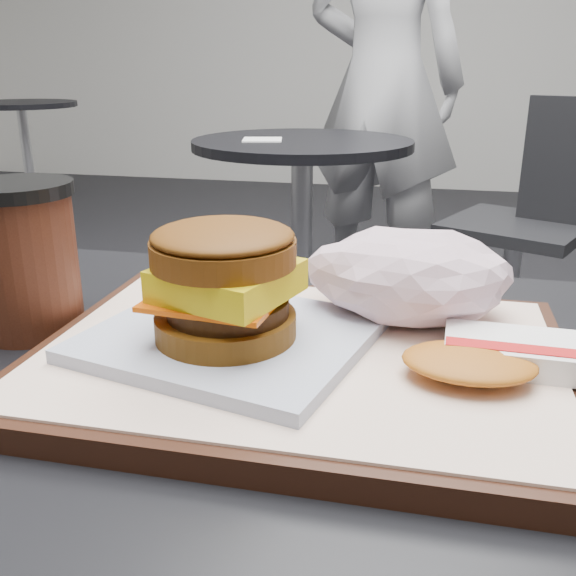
{
  "coord_description": "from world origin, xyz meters",
  "views": [
    {
      "loc": [
        0.05,
        -0.37,
        0.99
      ],
      "look_at": [
        -0.04,
        0.04,
        0.83
      ],
      "focal_mm": 40.0,
      "sensor_mm": 36.0,
      "label": 1
    }
  ],
  "objects_px": {
    "serving_tray": "(300,360)",
    "neighbor_table": "(302,202)",
    "hash_brown": "(493,356)",
    "crumpled_wrapper": "(409,275)",
    "coffee_cup": "(24,256)",
    "breakfast_sandwich": "(227,296)",
    "neighbor_chair": "(540,214)",
    "patron": "(383,82)"
  },
  "relations": [
    {
      "from": "neighbor_table",
      "to": "patron",
      "type": "height_order",
      "value": "patron"
    },
    {
      "from": "patron",
      "to": "serving_tray",
      "type": "bearing_deg",
      "value": 111.0
    },
    {
      "from": "breakfast_sandwich",
      "to": "neighbor_table",
      "type": "height_order",
      "value": "breakfast_sandwich"
    },
    {
      "from": "coffee_cup",
      "to": "neighbor_chair",
      "type": "bearing_deg",
      "value": 68.87
    },
    {
      "from": "breakfast_sandwich",
      "to": "hash_brown",
      "type": "height_order",
      "value": "breakfast_sandwich"
    },
    {
      "from": "coffee_cup",
      "to": "breakfast_sandwich",
      "type": "bearing_deg",
      "value": -11.89
    },
    {
      "from": "serving_tray",
      "to": "breakfast_sandwich",
      "type": "relative_size",
      "value": 1.69
    },
    {
      "from": "breakfast_sandwich",
      "to": "hash_brown",
      "type": "xyz_separation_m",
      "value": [
        0.18,
        0.0,
        -0.03
      ]
    },
    {
      "from": "breakfast_sandwich",
      "to": "crumpled_wrapper",
      "type": "relative_size",
      "value": 1.42
    },
    {
      "from": "neighbor_chair",
      "to": "patron",
      "type": "relative_size",
      "value": 0.49
    },
    {
      "from": "serving_tray",
      "to": "neighbor_chair",
      "type": "bearing_deg",
      "value": 76.05
    },
    {
      "from": "hash_brown",
      "to": "serving_tray",
      "type": "bearing_deg",
      "value": 176.51
    },
    {
      "from": "serving_tray",
      "to": "breakfast_sandwich",
      "type": "bearing_deg",
      "value": -168.02
    },
    {
      "from": "serving_tray",
      "to": "hash_brown",
      "type": "bearing_deg",
      "value": -3.49
    },
    {
      "from": "coffee_cup",
      "to": "neighbor_table",
      "type": "bearing_deg",
      "value": 93.09
    },
    {
      "from": "coffee_cup",
      "to": "patron",
      "type": "distance_m",
      "value": 2.28
    },
    {
      "from": "breakfast_sandwich",
      "to": "hash_brown",
      "type": "bearing_deg",
      "value": 0.83
    },
    {
      "from": "crumpled_wrapper",
      "to": "neighbor_table",
      "type": "xyz_separation_m",
      "value": [
        -0.39,
        1.53,
        -0.27
      ]
    },
    {
      "from": "crumpled_wrapper",
      "to": "neighbor_chair",
      "type": "distance_m",
      "value": 1.77
    },
    {
      "from": "serving_tray",
      "to": "hash_brown",
      "type": "relative_size",
      "value": 3.18
    },
    {
      "from": "crumpled_wrapper",
      "to": "neighbor_table",
      "type": "bearing_deg",
      "value": 104.38
    },
    {
      "from": "coffee_cup",
      "to": "patron",
      "type": "bearing_deg",
      "value": 87.42
    },
    {
      "from": "hash_brown",
      "to": "patron",
      "type": "distance_m",
      "value": 2.33
    },
    {
      "from": "neighbor_table",
      "to": "patron",
      "type": "distance_m",
      "value": 0.8
    },
    {
      "from": "serving_tray",
      "to": "neighbor_table",
      "type": "relative_size",
      "value": 0.51
    },
    {
      "from": "breakfast_sandwich",
      "to": "neighbor_chair",
      "type": "distance_m",
      "value": 1.89
    },
    {
      "from": "coffee_cup",
      "to": "patron",
      "type": "relative_size",
      "value": 0.07
    },
    {
      "from": "breakfast_sandwich",
      "to": "coffee_cup",
      "type": "bearing_deg",
      "value": 168.11
    },
    {
      "from": "crumpled_wrapper",
      "to": "coffee_cup",
      "type": "height_order",
      "value": "coffee_cup"
    },
    {
      "from": "serving_tray",
      "to": "hash_brown",
      "type": "xyz_separation_m",
      "value": [
        0.13,
        -0.01,
        0.02
      ]
    },
    {
      "from": "crumpled_wrapper",
      "to": "hash_brown",
      "type": "bearing_deg",
      "value": -54.98
    },
    {
      "from": "serving_tray",
      "to": "neighbor_table",
      "type": "xyz_separation_m",
      "value": [
        -0.32,
        1.61,
        -0.23
      ]
    },
    {
      "from": "hash_brown",
      "to": "coffee_cup",
      "type": "bearing_deg",
      "value": 174.37
    },
    {
      "from": "hash_brown",
      "to": "patron",
      "type": "height_order",
      "value": "patron"
    },
    {
      "from": "hash_brown",
      "to": "neighbor_table",
      "type": "distance_m",
      "value": 1.7
    },
    {
      "from": "coffee_cup",
      "to": "neighbor_table",
      "type": "xyz_separation_m",
      "value": [
        -0.09,
        1.58,
        -0.28
      ]
    },
    {
      "from": "neighbor_chair",
      "to": "neighbor_table",
      "type": "bearing_deg",
      "value": -167.37
    },
    {
      "from": "crumpled_wrapper",
      "to": "neighbor_chair",
      "type": "bearing_deg",
      "value": 77.74
    },
    {
      "from": "patron",
      "to": "coffee_cup",
      "type": "bearing_deg",
      "value": 105.12
    },
    {
      "from": "serving_tray",
      "to": "neighbor_table",
      "type": "height_order",
      "value": "serving_tray"
    },
    {
      "from": "serving_tray",
      "to": "crumpled_wrapper",
      "type": "xyz_separation_m",
      "value": [
        0.07,
        0.08,
        0.05
      ]
    },
    {
      "from": "serving_tray",
      "to": "neighbor_chair",
      "type": "relative_size",
      "value": 0.43
    }
  ]
}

